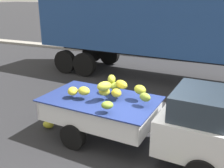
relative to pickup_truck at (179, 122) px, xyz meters
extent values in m
plane|color=#28282B|center=(-1.12, -0.12, -0.89)|extent=(220.00, 220.00, 0.00)
cube|color=gray|center=(-1.12, 9.70, -0.81)|extent=(80.00, 0.80, 0.16)
cube|color=white|center=(0.62, -0.03, -0.10)|extent=(2.06, 1.72, 0.78)
cube|color=#28333D|center=(0.42, -0.02, 0.55)|extent=(1.16, 1.48, 0.52)
cube|color=white|center=(-1.97, 0.10, -0.31)|extent=(2.80, 1.75, 0.08)
cube|color=white|center=(-1.93, 0.88, -0.05)|extent=(2.72, 0.19, 0.44)
cube|color=white|center=(-2.01, -0.69, -0.05)|extent=(2.72, 0.19, 0.44)
cube|color=white|center=(-0.64, 0.03, -0.05)|extent=(0.13, 1.62, 0.44)
cube|color=white|center=(-3.31, 0.16, -0.05)|extent=(0.13, 1.62, 0.44)
cube|color=#B21914|center=(-1.93, 0.91, -0.09)|extent=(2.61, 0.14, 0.07)
cube|color=navy|center=(-1.97, 0.10, 0.18)|extent=(2.92, 1.88, 0.03)
ellipsoid|color=#A2A62A|center=(-1.03, 0.37, 0.48)|extent=(0.42, 0.39, 0.23)
ellipsoid|color=gold|center=(-1.84, 0.05, 0.42)|extent=(0.30, 0.27, 0.21)
ellipsoid|color=gold|center=(-1.52, 0.37, 0.55)|extent=(0.43, 0.37, 0.21)
ellipsoid|color=olive|center=(-0.81, 0.08, 0.43)|extent=(0.34, 0.29, 0.20)
ellipsoid|color=#A7AC2D|center=(-1.88, 0.56, 0.58)|extent=(0.32, 0.36, 0.23)
ellipsoid|color=gold|center=(-2.32, -0.12, 0.42)|extent=(0.34, 0.30, 0.21)
ellipsoid|color=gold|center=(-1.92, 0.49, 0.45)|extent=(0.30, 0.35, 0.18)
ellipsoid|color=yellow|center=(-2.61, -0.16, 0.38)|extent=(0.34, 0.36, 0.21)
ellipsoid|color=gold|center=(-1.79, -0.06, 0.60)|extent=(0.39, 0.44, 0.23)
ellipsoid|color=#8EA532|center=(-1.72, 0.50, 0.43)|extent=(0.40, 0.41, 0.21)
ellipsoid|color=olive|center=(-1.45, -0.60, 0.39)|extent=(0.34, 0.33, 0.17)
ellipsoid|color=gold|center=(-1.56, 0.15, 0.39)|extent=(0.32, 0.30, 0.21)
cylinder|color=black|center=(0.71, 0.74, -0.57)|extent=(0.65, 0.23, 0.64)
cylinder|color=black|center=(-2.26, 0.89, -0.57)|extent=(0.65, 0.23, 0.64)
cylinder|color=black|center=(-2.33, -0.67, -0.57)|extent=(0.65, 0.23, 0.64)
cube|color=navy|center=(-1.45, 5.63, 1.71)|extent=(12.11, 3.12, 2.70)
cube|color=black|center=(-1.45, 5.63, 0.21)|extent=(11.05, 0.98, 0.30)
cylinder|color=black|center=(-4.98, 7.01, -0.35)|extent=(1.09, 0.36, 1.08)
cylinder|color=black|center=(-5.10, 4.62, -0.35)|extent=(1.09, 0.36, 1.08)
cylinder|color=black|center=(-6.06, 7.07, -0.35)|extent=(1.09, 0.36, 1.08)
cylinder|color=black|center=(-6.18, 4.67, -0.35)|extent=(1.09, 0.36, 1.08)
ellipsoid|color=gold|center=(-3.53, -0.10, -0.79)|extent=(0.34, 0.26, 0.20)
camera|label=1|loc=(0.78, -5.22, 2.64)|focal=41.34mm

